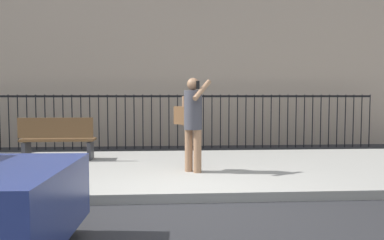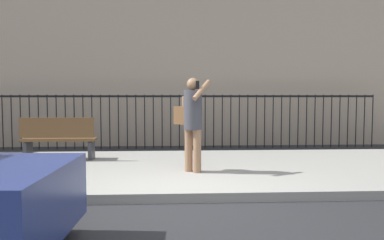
{
  "view_description": "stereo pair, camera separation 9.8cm",
  "coord_description": "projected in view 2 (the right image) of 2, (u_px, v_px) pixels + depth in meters",
  "views": [
    {
      "loc": [
        -0.23,
        -5.64,
        1.6
      ],
      "look_at": [
        0.28,
        1.91,
        1.11
      ],
      "focal_mm": 36.65,
      "sensor_mm": 36.0,
      "label": 1
    },
    {
      "loc": [
        -0.13,
        -5.65,
        1.6
      ],
      "look_at": [
        0.28,
        1.91,
        1.11
      ],
      "focal_mm": 36.65,
      "sensor_mm": 36.0,
      "label": 2
    }
  ],
  "objects": [
    {
      "name": "ground_plane",
      "position": [
        180.0,
        204.0,
        5.74
      ],
      "size": [
        60.0,
        60.0,
        0.0
      ],
      "primitive_type": "plane",
      "color": "#28282B"
    },
    {
      "name": "sidewalk",
      "position": [
        177.0,
        170.0,
        7.93
      ],
      "size": [
        28.0,
        4.4,
        0.15
      ],
      "primitive_type": "cube",
      "color": "#9E9B93",
      "rests_on": "ground"
    },
    {
      "name": "iron_fence",
      "position": [
        175.0,
        114.0,
        11.55
      ],
      "size": [
        12.03,
        0.04,
        1.6
      ],
      "color": "black",
      "rests_on": "ground"
    },
    {
      "name": "pedestrian_on_phone",
      "position": [
        192.0,
        117.0,
        7.3
      ],
      "size": [
        0.71,
        0.67,
        1.76
      ],
      "color": "#936B4C",
      "rests_on": "sidewalk"
    },
    {
      "name": "street_bench",
      "position": [
        59.0,
        138.0,
        8.65
      ],
      "size": [
        1.6,
        0.45,
        0.95
      ],
      "color": "brown",
      "rests_on": "sidewalk"
    }
  ]
}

